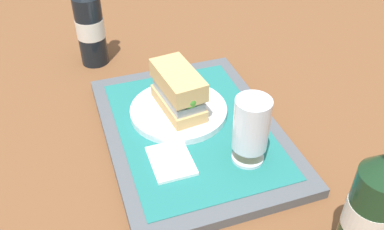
% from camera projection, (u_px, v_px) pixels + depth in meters
% --- Properties ---
extents(ground_plane, '(3.00, 3.00, 0.00)m').
position_uv_depth(ground_plane, '(192.00, 135.00, 0.81)').
color(ground_plane, brown).
extents(tray, '(0.44, 0.32, 0.02)m').
position_uv_depth(tray, '(192.00, 131.00, 0.80)').
color(tray, '#4C5156').
rests_on(tray, ground_plane).
extents(placemat, '(0.38, 0.27, 0.00)m').
position_uv_depth(placemat, '(192.00, 127.00, 0.80)').
color(placemat, '#1E6B66').
rests_on(placemat, tray).
extents(plate, '(0.19, 0.19, 0.01)m').
position_uv_depth(plate, '(179.00, 111.00, 0.82)').
color(plate, white).
rests_on(plate, placemat).
extents(sandwich, '(0.14, 0.08, 0.08)m').
position_uv_depth(sandwich, '(179.00, 91.00, 0.79)').
color(sandwich, tan).
rests_on(sandwich, plate).
extents(beer_glass, '(0.06, 0.06, 0.12)m').
position_uv_depth(beer_glass, '(251.00, 127.00, 0.69)').
color(beer_glass, silver).
rests_on(beer_glass, placemat).
extents(napkin_folded, '(0.09, 0.07, 0.01)m').
position_uv_depth(napkin_folded, '(171.00, 161.00, 0.72)').
color(napkin_folded, white).
rests_on(napkin_folded, placemat).
extents(beer_bottle, '(0.07, 0.07, 0.27)m').
position_uv_depth(beer_bottle, '(372.00, 207.00, 0.54)').
color(beer_bottle, '#19381E').
rests_on(beer_bottle, ground_plane).
extents(second_bottle, '(0.07, 0.07, 0.27)m').
position_uv_depth(second_bottle, '(89.00, 22.00, 0.96)').
color(second_bottle, black).
rests_on(second_bottle, ground_plane).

